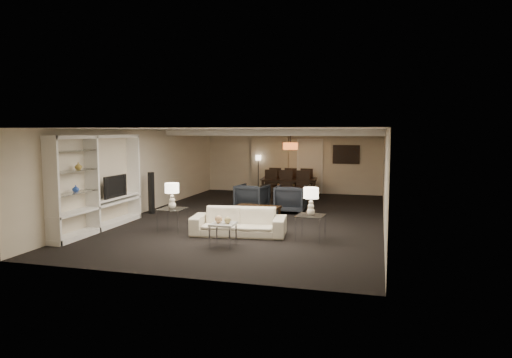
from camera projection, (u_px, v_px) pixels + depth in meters
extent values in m
plane|color=black|center=(256.00, 217.00, 12.95)|extent=(11.00, 11.00, 0.00)
cube|color=silver|center=(256.00, 129.00, 12.69)|extent=(7.00, 11.00, 0.02)
cube|color=beige|center=(292.00, 161.00, 18.10)|extent=(7.00, 0.02, 2.50)
cube|color=beige|center=(169.00, 203.00, 7.55)|extent=(7.00, 0.02, 2.50)
cube|color=beige|center=(144.00, 171.00, 13.74)|extent=(0.02, 11.00, 2.50)
cube|color=beige|center=(385.00, 177.00, 11.91)|extent=(0.02, 11.00, 2.50)
cube|color=silver|center=(282.00, 132.00, 16.06)|extent=(7.00, 4.00, 0.20)
cube|color=beige|center=(270.00, 162.00, 18.26)|extent=(1.50, 0.12, 2.40)
cube|color=silver|center=(310.00, 167.00, 17.91)|extent=(0.90, 0.05, 2.10)
cube|color=#142D38|center=(346.00, 155.00, 17.48)|extent=(0.95, 0.04, 0.65)
cylinder|color=#D8591E|center=(290.00, 146.00, 16.03)|extent=(0.52, 0.52, 0.24)
imported|color=beige|center=(239.00, 222.00, 10.71)|extent=(2.29, 1.12, 0.64)
imported|color=black|center=(252.00, 197.00, 14.03)|extent=(0.98, 1.01, 0.82)
imported|color=black|center=(291.00, 199.00, 13.71)|extent=(0.89, 0.91, 0.82)
sphere|color=tan|center=(219.00, 219.00, 9.66)|extent=(0.16, 0.16, 0.16)
sphere|color=tan|center=(228.00, 220.00, 9.61)|extent=(0.14, 0.14, 0.14)
imported|color=black|center=(112.00, 186.00, 11.72)|extent=(0.98, 0.13, 0.56)
imported|color=#2748A9|center=(76.00, 189.00, 10.37)|extent=(0.15, 0.15, 0.16)
imported|color=#AA8C38|center=(78.00, 166.00, 10.44)|extent=(0.16, 0.16, 0.17)
cube|color=black|center=(151.00, 193.00, 13.51)|extent=(0.17, 0.17, 1.24)
imported|color=black|center=(289.00, 188.00, 16.74)|extent=(2.14, 1.34, 0.71)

